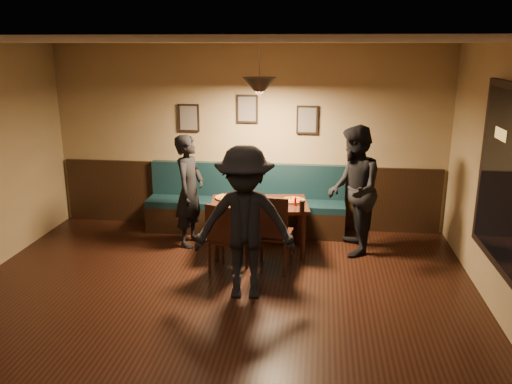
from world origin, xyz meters
The scene contains 23 objects.
floor centered at (0.00, 0.00, 0.00)m, with size 7.00×7.00×0.00m, color black.
ceiling centered at (0.00, 0.00, 2.80)m, with size 7.00×7.00×0.00m, color silver.
wall_back centered at (0.00, 3.50, 1.40)m, with size 6.00×6.00×0.00m, color #8C704F.
wainscot centered at (0.00, 3.47, 0.50)m, with size 5.88×0.06×1.00m, color black.
booth_bench centered at (0.00, 3.20, 0.50)m, with size 3.00×0.60×1.00m, color #0F232D, non-canonical shape.
picture_left centered at (-0.90, 3.47, 1.70)m, with size 0.32×0.04×0.42m, color black.
picture_center centered at (0.00, 3.47, 1.85)m, with size 0.32×0.04×0.42m, color black.
picture_right centered at (0.90, 3.47, 1.70)m, with size 0.32×0.04×0.42m, color black.
pendant_lamp centered at (0.30, 2.44, 2.25)m, with size 0.44×0.44×0.25m, color black.
dining_table centered at (0.30, 2.44, 0.35)m, with size 1.31×0.84×0.70m, color black.
chair_near_left centered at (0.00, 1.71, 0.46)m, with size 0.41×0.41×0.92m, color black, non-canonical shape.
chair_near_right centered at (0.55, 1.83, 0.51)m, with size 0.45×0.45×1.02m, color #331F0E, non-canonical shape.
diner_left centered at (-0.70, 2.58, 0.80)m, with size 0.58×0.38×1.59m, color black.
diner_right centered at (1.57, 2.56, 0.88)m, with size 0.86×0.67×1.76m, color black.
diner_front centered at (0.30, 1.08, 0.87)m, with size 1.13×0.65×1.74m, color black.
pizza_a centered at (-0.16, 2.57, 0.72)m, with size 0.33×0.33×0.04m, color orange.
pizza_b centered at (0.36, 2.23, 0.72)m, with size 0.33×0.33×0.04m, color orange.
pizza_c centered at (0.76, 2.56, 0.72)m, with size 0.31×0.31×0.04m, color gold.
soda_glass centered at (0.90, 2.11, 0.78)m, with size 0.07×0.07×0.15m, color black.
tabasco_bottle centered at (0.80, 2.37, 0.77)m, with size 0.03×0.03×0.13m, color #9F050C.
napkin_a centered at (-0.25, 2.65, 0.70)m, with size 0.14×0.14×0.01m, color #207A38.
napkin_b centered at (-0.24, 2.15, 0.70)m, with size 0.15×0.15×0.01m, color #1B6834.
cutlery_set centered at (0.33, 2.04, 0.70)m, with size 0.02×0.18×0.00m, color silver.
Camera 1 is at (1.11, -4.39, 2.78)m, focal length 37.04 mm.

